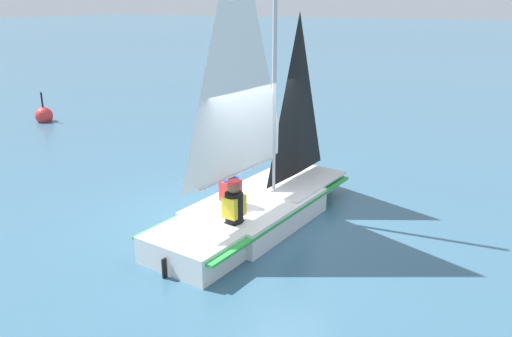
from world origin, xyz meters
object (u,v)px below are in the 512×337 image
at_px(sailor_helm, 231,195).
at_px(buoy_marker, 44,116).
at_px(sailboat_main, 255,188).
at_px(sailor_crew, 234,212).

relative_size(sailor_helm, buoy_marker, 1.07).
relative_size(sailboat_main, sailor_crew, 4.57).
bearing_deg(sailor_helm, sailor_crew, -138.39).
xyz_separation_m(sailboat_main, sailor_crew, (-0.99, -0.17, -0.05)).
bearing_deg(buoy_marker, sailboat_main, -109.46).
bearing_deg(sailboat_main, buoy_marker, 75.56).
xyz_separation_m(sailor_helm, sailor_crew, (-0.59, -0.44, 0.00)).
bearing_deg(sailboat_main, sailor_crew, -165.39).
bearing_deg(sailor_crew, buoy_marker, 71.18).
distance_m(sailboat_main, buoy_marker, 11.00).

